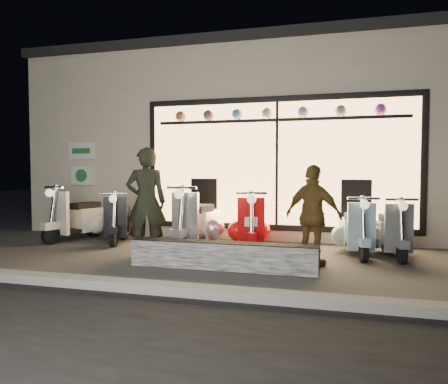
# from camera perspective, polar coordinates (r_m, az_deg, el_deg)

# --- Properties ---
(ground) EXTENTS (40.00, 40.00, 0.00)m
(ground) POSITION_cam_1_polar(r_m,az_deg,el_deg) (7.09, -2.04, -8.75)
(ground) COLOR #383533
(ground) RESTS_ON ground
(kerb) EXTENTS (40.00, 0.25, 0.12)m
(kerb) POSITION_cam_1_polar(r_m,az_deg,el_deg) (5.25, -8.84, -12.29)
(kerb) COLOR slate
(kerb) RESTS_ON ground
(shop_building) EXTENTS (10.20, 6.23, 4.20)m
(shop_building) POSITION_cam_1_polar(r_m,az_deg,el_deg) (11.80, 5.37, 6.19)
(shop_building) COLOR beige
(shop_building) RESTS_ON ground
(graffiti_barrier) EXTENTS (2.72, 0.28, 0.40)m
(graffiti_barrier) POSITION_cam_1_polar(r_m,az_deg,el_deg) (6.32, -0.23, -8.34)
(graffiti_barrier) COLOR black
(graffiti_barrier) RESTS_ON ground
(scooter_silver) EXTENTS (0.59, 1.55, 1.10)m
(scooter_silver) POSITION_cam_1_polar(r_m,az_deg,el_deg) (8.15, -3.25, -4.06)
(scooter_silver) COLOR black
(scooter_silver) RESTS_ON ground
(scooter_red) EXTENTS (0.70, 1.43, 1.02)m
(scooter_red) POSITION_cam_1_polar(r_m,az_deg,el_deg) (7.96, 3.34, -4.45)
(scooter_red) COLOR black
(scooter_red) RESTS_ON ground
(scooter_black) EXTENTS (0.71, 1.35, 0.97)m
(scooter_black) POSITION_cam_1_polar(r_m,az_deg,el_deg) (9.03, -13.35, -3.78)
(scooter_black) COLOR black
(scooter_black) RESTS_ON ground
(scooter_cream) EXTENTS (0.78, 1.49, 1.07)m
(scooter_cream) POSITION_cam_1_polar(r_m,az_deg,el_deg) (9.50, -17.87, -3.27)
(scooter_cream) COLOR black
(scooter_cream) RESTS_ON ground
(scooter_blue) EXTENTS (0.58, 1.36, 0.97)m
(scooter_blue) POSITION_cam_1_polar(r_m,az_deg,el_deg) (7.79, 16.74, -4.91)
(scooter_blue) COLOR black
(scooter_blue) RESTS_ON ground
(scooter_grey) EXTENTS (0.56, 1.35, 0.96)m
(scooter_grey) POSITION_cam_1_polar(r_m,az_deg,el_deg) (7.82, 20.90, -4.96)
(scooter_grey) COLOR black
(scooter_grey) RESTS_ON ground
(man) EXTENTS (0.78, 0.68, 1.80)m
(man) POSITION_cam_1_polar(r_m,az_deg,el_deg) (7.35, -10.13, -1.29)
(man) COLOR black
(man) RESTS_ON ground
(woman) EXTENTS (0.96, 0.67, 1.51)m
(woman) POSITION_cam_1_polar(r_m,az_deg,el_deg) (6.60, 11.60, -3.04)
(woman) COLOR brown
(woman) RESTS_ON ground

